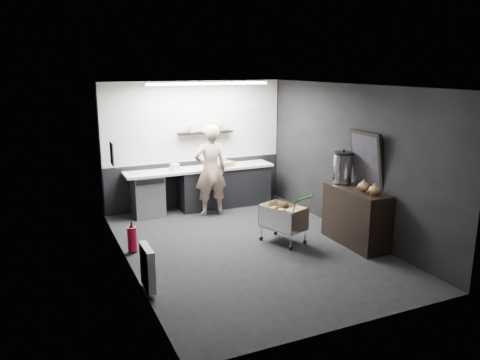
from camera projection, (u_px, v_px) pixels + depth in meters
name	position (u px, v px, depth m)	size (l,w,h in m)	color
floor	(249.00, 247.00, 7.96)	(5.50, 5.50, 0.00)	black
ceiling	(250.00, 86.00, 7.32)	(5.50, 5.50, 0.00)	silver
wall_back	(195.00, 145.00, 10.08)	(5.50, 5.50, 0.00)	black
wall_front	(354.00, 218.00, 5.21)	(5.50, 5.50, 0.00)	black
wall_left	(126.00, 182.00, 6.85)	(5.50, 5.50, 0.00)	black
wall_right	(349.00, 160.00, 8.44)	(5.50, 5.50, 0.00)	black
kitchen_wall_panel	(195.00, 121.00, 9.94)	(3.95, 0.02, 1.70)	#B5B4B0
dado_panel	(196.00, 183.00, 10.27)	(3.95, 0.02, 1.00)	black
floating_shelf	(206.00, 132.00, 9.98)	(1.20, 0.22, 0.04)	black
wall_clock	(254.00, 105.00, 10.42)	(0.20, 0.20, 0.03)	silver
poster	(112.00, 153.00, 7.96)	(0.02, 0.30, 0.40)	white
poster_red_band	(112.00, 149.00, 7.95)	(0.01, 0.22, 0.10)	red
radiator	(147.00, 268.00, 6.31)	(0.10, 0.50, 0.60)	silver
ceiling_strip	(209.00, 84.00, 8.97)	(2.40, 0.20, 0.04)	white
prep_counter	(207.00, 187.00, 10.05)	(3.20, 0.61, 0.90)	black
person	(211.00, 170.00, 9.51)	(0.68, 0.45, 1.86)	beige
shopping_cart	(283.00, 219.00, 8.09)	(0.75, 0.98, 0.89)	silver
sideboard	(355.00, 209.00, 8.01)	(0.56, 1.30, 1.95)	black
fire_extinguisher	(132.00, 238.00, 7.69)	(0.15, 0.15, 0.51)	red
cardboard_box	(220.00, 164.00, 10.01)	(0.51, 0.39, 0.10)	#9C7D53
pink_tub	(222.00, 161.00, 10.06)	(0.21, 0.21, 0.21)	white
white_container	(175.00, 167.00, 9.61)	(0.17, 0.13, 0.15)	silver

